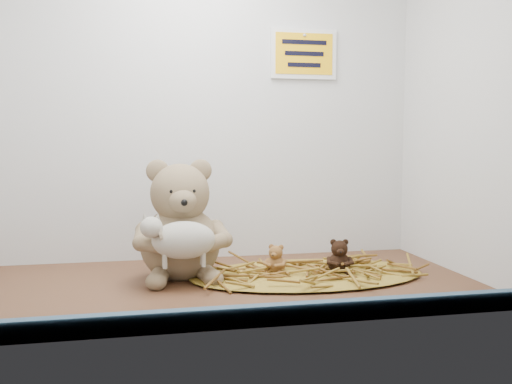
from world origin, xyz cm
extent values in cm
cube|color=#452818|center=(0.00, 0.00, 0.00)|extent=(120.00, 60.00, 0.40)
cube|color=silver|center=(0.00, 30.00, 45.00)|extent=(120.00, 0.40, 90.00)
cube|color=silver|center=(60.00, 0.00, 45.00)|extent=(0.40, 60.00, 90.00)
cube|color=#365168|center=(0.00, -28.80, 1.80)|extent=(119.28, 2.20, 3.60)
ellipsoid|color=brown|center=(23.73, 3.78, 0.54)|extent=(55.64, 32.31, 1.08)
cube|color=#E6A40B|center=(30.00, 29.40, 55.00)|extent=(16.00, 1.20, 11.00)
camera|label=1|loc=(-14.78, -121.85, 31.77)|focal=40.00mm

